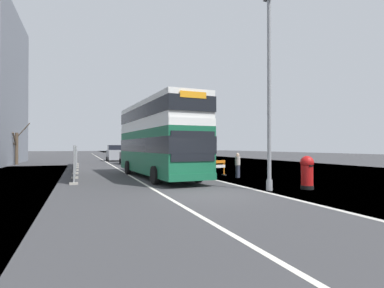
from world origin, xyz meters
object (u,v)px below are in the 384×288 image
at_px(double_decker_bus, 158,138).
at_px(roadworks_barrier, 215,166).
at_px(lamppost_foreground, 269,97).
at_px(car_oncoming_near, 129,155).
at_px(pedestrian_at_kerb, 238,165).
at_px(red_pillar_postbox, 307,171).
at_px(car_receding_mid, 114,153).

bearing_deg(double_decker_bus, roadworks_barrier, -3.67).
height_order(lamppost_foreground, car_oncoming_near, lamppost_foreground).
relative_size(roadworks_barrier, pedestrian_at_kerb, 1.10).
relative_size(double_decker_bus, pedestrian_at_kerb, 7.21).
xyz_separation_m(lamppost_foreground, red_pillar_postbox, (2.00, -0.17, -3.46)).
relative_size(car_oncoming_near, pedestrian_at_kerb, 2.83).
relative_size(red_pillar_postbox, car_receding_mid, 0.38).
height_order(roadworks_barrier, car_oncoming_near, car_oncoming_near).
bearing_deg(pedestrian_at_kerb, car_oncoming_near, 102.97).
bearing_deg(red_pillar_postbox, roadworks_barrier, 100.66).
bearing_deg(car_oncoming_near, roadworks_barrier, -78.85).
xyz_separation_m(double_decker_bus, roadworks_barrier, (3.98, -0.25, -1.94)).
distance_m(lamppost_foreground, car_receding_mid, 33.43).
xyz_separation_m(roadworks_barrier, car_oncoming_near, (-3.35, 16.98, 0.34)).
bearing_deg(lamppost_foreground, car_oncoming_near, 96.50).
bearing_deg(red_pillar_postbox, double_decker_bus, 124.42).
distance_m(red_pillar_postbox, pedestrian_at_kerb, 6.05).
bearing_deg(double_decker_bus, car_oncoming_near, 87.84).
relative_size(car_receding_mid, pedestrian_at_kerb, 2.58).
bearing_deg(car_oncoming_near, lamppost_foreground, -83.50).
bearing_deg(car_oncoming_near, double_decker_bus, -92.16).
bearing_deg(pedestrian_at_kerb, car_receding_mid, 100.69).
distance_m(roadworks_barrier, car_oncoming_near, 17.31).
bearing_deg(car_receding_mid, car_oncoming_near, -84.33).
distance_m(red_pillar_postbox, car_oncoming_near, 25.10).
bearing_deg(pedestrian_at_kerb, lamppost_foreground, -104.37).
xyz_separation_m(lamppost_foreground, roadworks_barrier, (0.56, 7.48, -3.66)).
bearing_deg(car_oncoming_near, car_receding_mid, 95.67).
bearing_deg(red_pillar_postbox, car_oncoming_near, 101.00).
bearing_deg(pedestrian_at_kerb, roadworks_barrier, 119.95).
relative_size(lamppost_foreground, roadworks_barrier, 5.12).
height_order(red_pillar_postbox, car_receding_mid, car_receding_mid).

